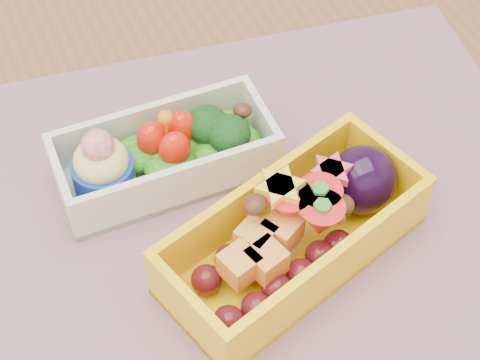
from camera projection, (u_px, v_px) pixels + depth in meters
name	position (u px, v px, depth m)	size (l,w,h in m)	color
table	(252.00, 278.00, 0.66)	(1.20, 0.80, 0.75)	brown
placemat	(233.00, 222.00, 0.57)	(0.48, 0.37, 0.00)	#9F6E80
bento_white	(164.00, 155.00, 0.58)	(0.16, 0.07, 0.07)	silver
bento_yellow	(298.00, 231.00, 0.53)	(0.20, 0.13, 0.06)	yellow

